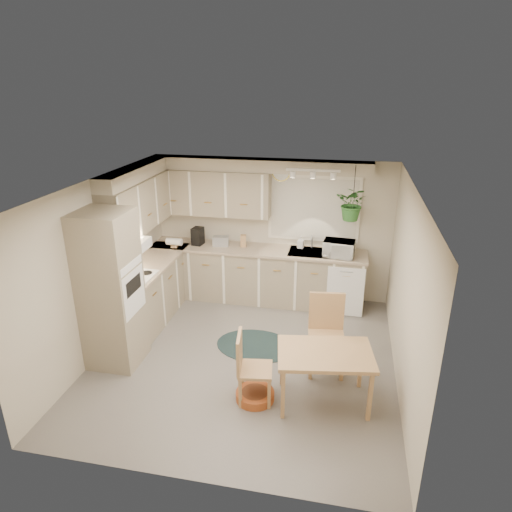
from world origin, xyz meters
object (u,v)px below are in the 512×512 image
dining_table (324,377)px  microwave (339,247)px  chair_back (327,336)px  pet_bed (255,395)px  chair_left (255,368)px  braided_rug (256,346)px

dining_table → microwave: 2.51m
dining_table → chair_back: 0.65m
chair_back → microwave: (0.06, 1.76, 0.59)m
chair_back → pet_bed: bearing=36.9°
chair_left → microwave: size_ratio=1.82×
dining_table → pet_bed: dining_table is taller
chair_back → chair_left: bearing=36.5°
braided_rug → pet_bed: (0.23, -1.14, 0.05)m
chair_back → braided_rug: chair_back is taller
chair_back → pet_bed: chair_back is taller
dining_table → pet_bed: size_ratio=2.34×
dining_table → pet_bed: 0.85m
chair_back → braided_rug: 1.19m
pet_bed → chair_left: bearing=82.8°
dining_table → chair_left: chair_left is taller
pet_bed → microwave: bearing=71.5°
chair_back → pet_bed: (-0.78, -0.75, -0.46)m
chair_back → microwave: bearing=-99.0°
dining_table → braided_rug: dining_table is taller
pet_bed → microwave: 2.85m
chair_left → microwave: (0.84, 2.50, 0.67)m
chair_back → pet_bed: 1.18m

